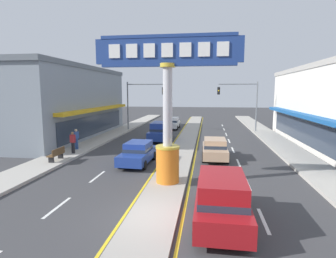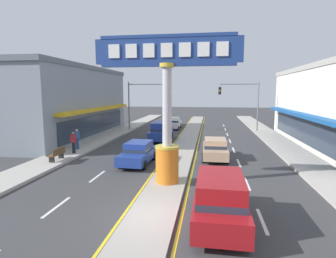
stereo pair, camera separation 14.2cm
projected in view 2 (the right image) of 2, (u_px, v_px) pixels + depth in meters
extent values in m
plane|color=#3A3A3D|center=(151.00, 218.00, 10.88)|extent=(160.00, 160.00, 0.00)
cube|color=#A39E93|center=(188.00, 139.00, 28.50)|extent=(1.99, 52.00, 0.14)
cube|color=#ADA89E|center=(99.00, 140.00, 27.87)|extent=(2.57, 60.00, 0.18)
cube|color=#ADA89E|center=(282.00, 145.00, 25.22)|extent=(2.57, 60.00, 0.18)
cube|color=silver|center=(57.00, 207.00, 11.91)|extent=(0.14, 2.20, 0.01)
cube|color=silver|center=(97.00, 176.00, 16.22)|extent=(0.14, 2.20, 0.01)
cube|color=silver|center=(121.00, 159.00, 20.53)|extent=(0.14, 2.20, 0.01)
cube|color=silver|center=(137.00, 147.00, 24.84)|extent=(0.14, 2.20, 0.01)
cube|color=silver|center=(147.00, 139.00, 29.15)|extent=(0.14, 2.20, 0.01)
cube|color=silver|center=(155.00, 133.00, 33.46)|extent=(0.14, 2.20, 0.01)
cube|color=silver|center=(162.00, 128.00, 37.77)|extent=(0.14, 2.20, 0.01)
cube|color=silver|center=(167.00, 124.00, 42.08)|extent=(0.14, 2.20, 0.01)
cube|color=silver|center=(262.00, 221.00, 10.63)|extent=(0.14, 2.20, 0.01)
cube|color=silver|center=(247.00, 184.00, 14.94)|extent=(0.14, 2.20, 0.01)
cube|color=silver|center=(239.00, 163.00, 19.25)|extent=(0.14, 2.20, 0.01)
cube|color=silver|center=(234.00, 150.00, 23.56)|extent=(0.14, 2.20, 0.01)
cube|color=silver|center=(230.00, 141.00, 27.87)|extent=(0.14, 2.20, 0.01)
cube|color=silver|center=(227.00, 134.00, 32.18)|extent=(0.14, 2.20, 0.01)
cube|color=silver|center=(225.00, 129.00, 36.49)|extent=(0.14, 2.20, 0.01)
cube|color=silver|center=(224.00, 125.00, 40.80)|extent=(0.14, 2.20, 0.01)
cube|color=yellow|center=(177.00, 140.00, 28.69)|extent=(0.12, 52.00, 0.01)
cube|color=yellow|center=(199.00, 140.00, 28.34)|extent=(0.12, 52.00, 0.01)
cylinder|color=orange|center=(167.00, 165.00, 14.70)|extent=(1.23, 1.23, 1.86)
cylinder|color=gold|center=(167.00, 147.00, 14.57)|extent=(1.29, 1.29, 0.12)
cylinder|color=#B7B7BC|center=(167.00, 107.00, 14.28)|extent=(0.49, 0.49, 4.41)
cylinder|color=gold|center=(167.00, 65.00, 14.00)|extent=(0.79, 0.79, 0.20)
cube|color=navy|center=(167.00, 51.00, 13.90)|extent=(7.55, 0.24, 1.26)
cube|color=navy|center=(167.00, 36.00, 13.80)|extent=(6.95, 0.29, 0.16)
cube|color=navy|center=(167.00, 65.00, 14.00)|extent=(6.95, 0.29, 0.16)
cube|color=white|center=(114.00, 51.00, 14.16)|extent=(0.59, 0.06, 0.69)
cube|color=white|center=(131.00, 51.00, 14.03)|extent=(0.59, 0.06, 0.69)
cube|color=white|center=(149.00, 51.00, 13.89)|extent=(0.59, 0.06, 0.69)
cube|color=white|center=(167.00, 50.00, 13.75)|extent=(0.59, 0.06, 0.69)
cube|color=white|center=(185.00, 50.00, 13.62)|extent=(0.59, 0.06, 0.69)
cube|color=white|center=(203.00, 49.00, 13.48)|extent=(0.59, 0.06, 0.69)
cube|color=white|center=(222.00, 49.00, 13.34)|extent=(0.59, 0.06, 0.69)
cube|color=gray|center=(58.00, 104.00, 30.10)|extent=(8.72, 19.15, 7.19)
cube|color=slate|center=(56.00, 69.00, 29.58)|extent=(8.90, 19.53, 0.45)
cube|color=gold|center=(100.00, 109.00, 29.44)|extent=(0.90, 16.27, 0.30)
cube|color=#283342|center=(97.00, 124.00, 29.72)|extent=(0.08, 15.70, 2.00)
cube|color=#195193|center=(300.00, 115.00, 23.96)|extent=(0.90, 19.59, 0.30)
cube|color=#283342|center=(304.00, 132.00, 24.10)|extent=(0.08, 18.90, 2.00)
cylinder|color=slate|center=(129.00, 107.00, 34.97)|extent=(0.16, 0.16, 6.20)
cylinder|color=slate|center=(146.00, 84.00, 34.25)|extent=(4.62, 0.12, 0.12)
cube|color=black|center=(164.00, 91.00, 33.86)|extent=(0.32, 0.24, 0.92)
sphere|color=black|center=(164.00, 88.00, 33.68)|extent=(0.17, 0.17, 0.17)
sphere|color=yellow|center=(164.00, 91.00, 33.72)|extent=(0.17, 0.17, 0.17)
sphere|color=black|center=(164.00, 93.00, 33.76)|extent=(0.17, 0.17, 0.17)
cylinder|color=slate|center=(258.00, 107.00, 33.42)|extent=(0.16, 0.16, 6.20)
cylinder|color=slate|center=(239.00, 84.00, 33.39)|extent=(4.62, 0.12, 0.12)
cube|color=black|center=(220.00, 91.00, 33.69)|extent=(0.32, 0.24, 0.92)
sphere|color=black|center=(220.00, 88.00, 33.51)|extent=(0.17, 0.17, 0.17)
sphere|color=yellow|center=(220.00, 91.00, 33.55)|extent=(0.17, 0.17, 0.17)
sphere|color=black|center=(220.00, 93.00, 33.59)|extent=(0.17, 0.17, 0.17)
cube|color=navy|center=(161.00, 134.00, 27.86)|extent=(1.93, 4.61, 0.80)
cube|color=navy|center=(161.00, 126.00, 27.93)|extent=(1.69, 2.86, 0.80)
cube|color=#283342|center=(161.00, 129.00, 27.97)|extent=(1.73, 2.89, 0.24)
cylinder|color=black|center=(167.00, 140.00, 26.38)|extent=(0.22, 0.68, 0.68)
cylinder|color=black|center=(150.00, 140.00, 26.64)|extent=(0.22, 0.68, 0.68)
cylinder|color=black|center=(171.00, 136.00, 29.18)|extent=(0.22, 0.68, 0.68)
cylinder|color=black|center=(155.00, 135.00, 29.43)|extent=(0.22, 0.68, 0.68)
cube|color=maroon|center=(220.00, 205.00, 10.38)|extent=(1.94, 4.62, 0.80)
cube|color=maroon|center=(220.00, 187.00, 10.09)|extent=(1.70, 2.87, 0.80)
cube|color=#283342|center=(220.00, 194.00, 10.13)|extent=(1.73, 2.90, 0.24)
cylinder|color=black|center=(198.00, 199.00, 11.96)|extent=(0.23, 0.68, 0.68)
cylinder|color=black|center=(239.00, 201.00, 11.69)|extent=(0.23, 0.68, 0.68)
cylinder|color=black|center=(194.00, 231.00, 9.17)|extent=(0.23, 0.68, 0.68)
cylinder|color=black|center=(248.00, 235.00, 8.90)|extent=(0.23, 0.68, 0.68)
cube|color=navy|center=(138.00, 155.00, 18.97)|extent=(1.93, 4.37, 0.66)
cube|color=navy|center=(139.00, 146.00, 19.05)|extent=(1.63, 2.21, 0.60)
cube|color=#283342|center=(139.00, 149.00, 19.08)|extent=(1.67, 2.23, 0.24)
cylinder|color=black|center=(144.00, 165.00, 17.56)|extent=(0.24, 0.63, 0.62)
cylinder|color=black|center=(120.00, 164.00, 17.86)|extent=(0.24, 0.63, 0.62)
cylinder|color=black|center=(154.00, 156.00, 20.15)|extent=(0.24, 0.63, 0.62)
cylinder|color=black|center=(133.00, 155.00, 20.46)|extent=(0.24, 0.63, 0.62)
cube|color=white|center=(173.00, 124.00, 37.03)|extent=(1.79, 4.31, 0.66)
cube|color=white|center=(173.00, 120.00, 37.11)|extent=(1.56, 2.16, 0.60)
cube|color=#283342|center=(173.00, 121.00, 37.14)|extent=(1.60, 2.18, 0.24)
cylinder|color=black|center=(178.00, 128.00, 35.64)|extent=(0.22, 0.62, 0.62)
cylinder|color=black|center=(166.00, 128.00, 35.89)|extent=(0.22, 0.62, 0.62)
cylinder|color=black|center=(180.00, 125.00, 38.25)|extent=(0.22, 0.62, 0.62)
cylinder|color=black|center=(169.00, 125.00, 38.50)|extent=(0.22, 0.62, 0.62)
cube|color=tan|center=(215.00, 151.00, 20.48)|extent=(1.83, 4.33, 0.66)
cube|color=tan|center=(215.00, 143.00, 20.23)|extent=(1.58, 2.17, 0.60)
cube|color=#283342|center=(215.00, 145.00, 20.25)|extent=(1.62, 2.20, 0.24)
cylinder|color=black|center=(204.00, 150.00, 21.94)|extent=(0.23, 0.62, 0.62)
cylinder|color=black|center=(225.00, 151.00, 21.72)|extent=(0.23, 0.62, 0.62)
cylinder|color=black|center=(204.00, 158.00, 19.32)|extent=(0.23, 0.62, 0.62)
cylinder|color=black|center=(227.00, 159.00, 19.10)|extent=(0.23, 0.62, 0.62)
cube|color=brown|center=(56.00, 154.00, 19.26)|extent=(0.48, 1.60, 0.08)
cube|color=brown|center=(59.00, 151.00, 19.19)|extent=(0.06, 1.60, 0.40)
cube|color=black|center=(52.00, 160.00, 18.71)|extent=(0.38, 0.08, 0.36)
cube|color=black|center=(61.00, 156.00, 19.88)|extent=(0.38, 0.08, 0.36)
cylinder|color=black|center=(73.00, 148.00, 21.51)|extent=(0.14, 0.14, 0.86)
cylinder|color=black|center=(75.00, 148.00, 21.49)|extent=(0.14, 0.14, 0.86)
cube|color=maroon|center=(73.00, 138.00, 21.40)|extent=(0.45, 0.33, 0.62)
sphere|color=#8C6647|center=(73.00, 133.00, 21.35)|extent=(0.22, 0.22, 0.22)
cylinder|color=#2D4C8C|center=(77.00, 144.00, 23.06)|extent=(0.14, 0.14, 0.90)
cylinder|color=#2D4C8C|center=(78.00, 144.00, 23.04)|extent=(0.14, 0.14, 0.90)
cube|color=#2D4C8C|center=(77.00, 135.00, 22.95)|extent=(0.37, 0.46, 0.58)
sphere|color=beige|center=(77.00, 130.00, 22.89)|extent=(0.22, 0.22, 0.22)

